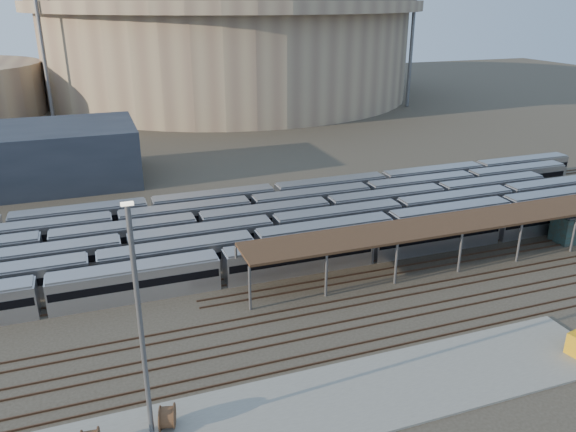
# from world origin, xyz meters

# --- Properties ---
(ground) EXTENTS (420.00, 420.00, 0.00)m
(ground) POSITION_xyz_m (0.00, 0.00, 0.00)
(ground) COLOR #383026
(ground) RESTS_ON ground
(apron) EXTENTS (50.00, 9.00, 0.20)m
(apron) POSITION_xyz_m (-5.00, -15.00, 0.10)
(apron) COLOR gray
(apron) RESTS_ON ground
(subway_trains) EXTENTS (125.52, 23.90, 3.60)m
(subway_trains) POSITION_xyz_m (-3.46, 18.50, 1.80)
(subway_trains) COLOR #B8B8BD
(subway_trains) RESTS_ON ground
(inspection_shed) EXTENTS (60.30, 6.00, 5.30)m
(inspection_shed) POSITION_xyz_m (22.00, 4.00, 4.98)
(inspection_shed) COLOR #5E5E63
(inspection_shed) RESTS_ON ground
(empty_tracks) EXTENTS (170.00, 9.62, 0.18)m
(empty_tracks) POSITION_xyz_m (0.00, -5.00, 0.09)
(empty_tracks) COLOR #4C3323
(empty_tracks) RESTS_ON ground
(stadium) EXTENTS (124.00, 124.00, 32.50)m
(stadium) POSITION_xyz_m (25.00, 140.00, 16.47)
(stadium) COLOR #9C8669
(stadium) RESTS_ON ground
(service_building) EXTENTS (42.00, 20.00, 10.00)m
(service_building) POSITION_xyz_m (-35.00, 55.00, 5.00)
(service_building) COLOR #1E232D
(service_building) RESTS_ON ground
(floodlight_0) EXTENTS (4.00, 1.00, 38.40)m
(floodlight_0) POSITION_xyz_m (-30.00, 110.00, 20.65)
(floodlight_0) COLOR #5E5E63
(floodlight_0) RESTS_ON ground
(floodlight_2) EXTENTS (4.00, 1.00, 38.40)m
(floodlight_2) POSITION_xyz_m (70.00, 100.00, 20.65)
(floodlight_2) COLOR #5E5E63
(floodlight_2) RESTS_ON ground
(floodlight_3) EXTENTS (4.00, 1.00, 38.40)m
(floodlight_3) POSITION_xyz_m (-10.00, 160.00, 20.65)
(floodlight_3) COLOR #5E5E63
(floodlight_3) RESTS_ON ground
(cable_reel_west) EXTENTS (1.48, 2.10, 1.90)m
(cable_reel_west) POSITION_xyz_m (-18.73, -13.48, 1.15)
(cable_reel_west) COLOR brown
(cable_reel_west) RESTS_ON apron
(yard_light_pole) EXTENTS (0.80, 0.36, 18.32)m
(yard_light_pole) POSITION_xyz_m (-19.95, -13.90, 9.44)
(yard_light_pole) COLOR #5E5E63
(yard_light_pole) RESTS_ON apron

